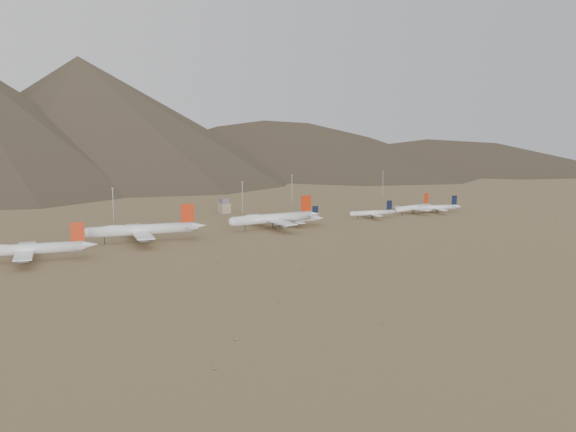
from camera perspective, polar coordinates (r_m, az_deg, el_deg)
ground at (r=406.98m, az=-0.80°, el=-1.99°), size 3000.00×3000.00×0.00m
widebody_west at (r=364.10m, az=-22.13°, el=-2.74°), size 64.73×51.31×19.81m
widebody_centre at (r=403.14m, az=-12.87°, el=-1.19°), size 73.73×58.25×22.42m
widebody_east at (r=442.81m, az=-1.38°, el=-0.19°), size 72.40×55.93×21.52m
narrowbody_a at (r=456.52m, az=0.75°, el=-0.32°), size 39.71×29.39×13.44m
narrowbody_b at (r=495.54m, az=7.53°, el=0.28°), size 39.04×28.91×13.23m
narrowbody_c at (r=526.31m, az=11.10°, el=0.74°), size 46.55×33.62×15.37m
narrowbody_d at (r=535.65m, az=13.15°, el=0.75°), size 39.69×29.75×13.78m
control_tower at (r=522.14m, az=-5.70°, el=0.83°), size 8.00×8.00×12.00m
mast_west at (r=486.27m, az=-15.29°, el=1.09°), size 2.00×0.60×25.70m
mast_centre at (r=521.01m, az=-4.08°, el=1.82°), size 2.00×0.60×25.70m
mast_east at (r=591.26m, az=0.35°, el=2.61°), size 2.00×0.60×25.70m
mast_far_east at (r=642.13m, az=8.43°, el=2.97°), size 2.00×0.60×25.70m
desert_scrub at (r=340.49m, az=4.19°, el=-3.99°), size 424.95×159.65×0.94m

